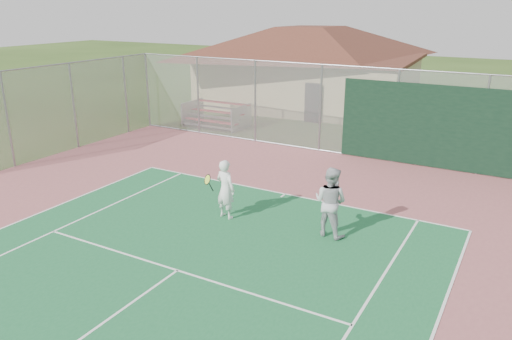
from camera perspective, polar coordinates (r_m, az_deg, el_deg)
The scene contains 6 objects.
back_fence at distance 19.30m, azimuth 15.93°, elevation 5.59°, with size 20.08×0.11×3.53m.
side_fence_left at distance 21.89m, azimuth -20.10°, elevation 6.85°, with size 0.08×9.00×3.50m.
clubhouse at distance 29.44m, azimuth 6.16°, elevation 12.51°, with size 13.01×9.14×5.39m.
bleachers at distance 24.66m, azimuth -4.61°, elevation 6.37°, with size 3.08×1.88×1.13m.
player_white_front at distance 13.84m, azimuth -3.54°, elevation -2.25°, with size 0.94×0.75×1.68m.
player_grey_back at distance 12.88m, azimuth 8.50°, elevation -3.69°, with size 0.98×0.81×1.84m.
Camera 1 is at (6.45, -1.38, 5.73)m, focal length 35.00 mm.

